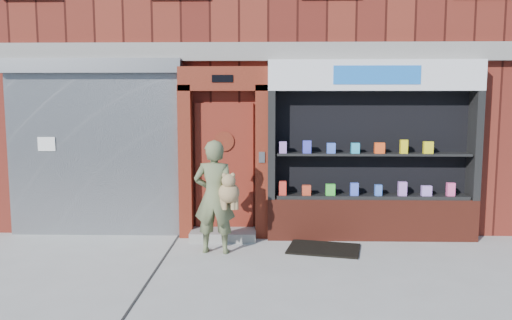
{
  "coord_description": "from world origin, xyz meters",
  "views": [
    {
      "loc": [
        0.01,
        -6.55,
        2.33
      ],
      "look_at": [
        -0.18,
        1.0,
        1.44
      ],
      "focal_mm": 35.0,
      "sensor_mm": 36.0,
      "label": 1
    }
  ],
  "objects": [
    {
      "name": "red_door_bay",
      "position": [
        -0.75,
        1.86,
        1.46
      ],
      "size": [
        1.52,
        0.58,
        2.9
      ],
      "color": "#5B1B0F",
      "rests_on": "ground"
    },
    {
      "name": "ground",
      "position": [
        0.0,
        0.0,
        0.0
      ],
      "size": [
        80.0,
        80.0,
        0.0
      ],
      "primitive_type": "plane",
      "color": "#9E9E99",
      "rests_on": "ground"
    },
    {
      "name": "doormat",
      "position": [
        0.89,
        1.13,
        0.01
      ],
      "size": [
        1.25,
        1.0,
        0.03
      ],
      "primitive_type": "cube",
      "rotation": [
        0.0,
        0.0,
        -0.22
      ],
      "color": "black",
      "rests_on": "ground"
    },
    {
      "name": "building",
      "position": [
        -0.0,
        5.99,
        4.0
      ],
      "size": [
        12.0,
        8.16,
        8.0
      ],
      "color": "#571A14",
      "rests_on": "ground"
    },
    {
      "name": "shutter_bay",
      "position": [
        -3.0,
        1.93,
        1.72
      ],
      "size": [
        3.1,
        0.3,
        3.04
      ],
      "color": "gray",
      "rests_on": "ground"
    },
    {
      "name": "pharmacy_bay",
      "position": [
        1.75,
        1.81,
        1.37
      ],
      "size": [
        3.5,
        0.41,
        3.0
      ],
      "color": "maroon",
      "rests_on": "ground"
    },
    {
      "name": "woman",
      "position": [
        -0.79,
        0.93,
        0.89
      ],
      "size": [
        0.73,
        0.49,
        1.75
      ],
      "color": "#5E6844",
      "rests_on": "ground"
    }
  ]
}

